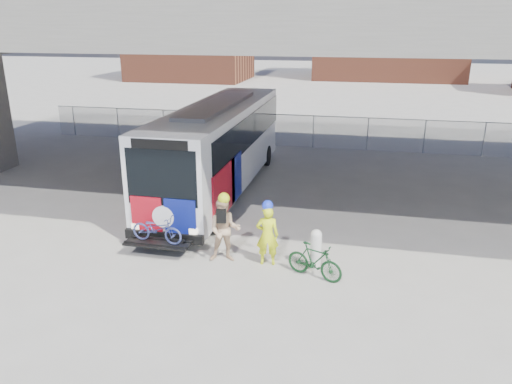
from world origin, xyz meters
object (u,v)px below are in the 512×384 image
(bollard, at_px, (316,248))
(cyclist_hivis, at_px, (267,234))
(bus, at_px, (219,141))
(cyclist_tan, at_px, (225,229))
(bike_parked, at_px, (315,261))

(bollard, bearing_deg, cyclist_hivis, 180.00)
(bus, relative_size, bollard, 10.60)
(bollard, bearing_deg, cyclist_tan, -178.74)
(bollard, xyz_separation_m, bike_parked, (0.03, -0.54, -0.15))
(bus, bearing_deg, cyclist_tan, -72.26)
(bus, bearing_deg, bollard, -53.28)
(cyclist_tan, relative_size, bike_parked, 1.27)
(bollard, relative_size, cyclist_tan, 0.57)
(bus, bearing_deg, cyclist_hivis, -62.38)
(bus, xyz_separation_m, bike_parked, (4.75, -6.87, -1.60))
(cyclist_tan, xyz_separation_m, bike_parked, (2.71, -0.48, -0.50))
(cyclist_tan, distance_m, bike_parked, 2.80)
(bollard, xyz_separation_m, cyclist_tan, (-2.68, -0.06, 0.36))
(bollard, relative_size, cyclist_hivis, 0.61)
(bollard, distance_m, bike_parked, 0.56)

